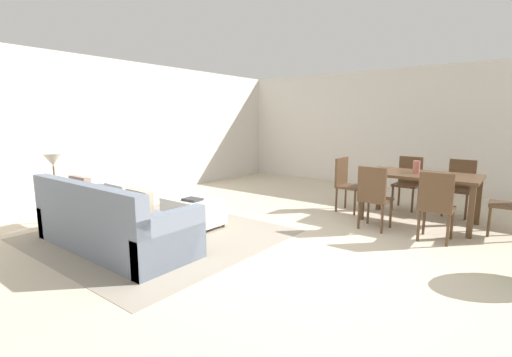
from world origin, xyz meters
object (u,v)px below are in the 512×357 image
object	(u,v)px
side_table	(56,197)
dining_chair_near_left	(374,194)
ottoman_table	(193,210)
dining_table	(420,179)
couch	(111,225)
table_lamp	(53,161)
dining_chair_far_right	(460,184)
dining_chair_head_west	(346,181)
dining_chair_far_left	(408,180)
book_on_ottoman	(192,199)
dining_chair_near_right	(436,203)
vase_centerpiece	(416,167)

from	to	relation	value
side_table	dining_chair_near_left	size ratio (longest dim) A/B	0.62
ottoman_table	dining_table	size ratio (longest dim) A/B	0.58
couch	side_table	xyz separation A→B (m)	(-1.43, -0.01, 0.15)
table_lamp	dining_chair_far_right	size ratio (longest dim) A/B	0.57
couch	dining_chair_head_west	xyz separation A→B (m)	(1.51, 3.49, 0.22)
table_lamp	dining_chair_far_right	xyz separation A→B (m)	(4.55, 4.36, -0.46)
side_table	table_lamp	bearing A→B (deg)	0.00
dining_chair_far_left	dining_chair_far_right	xyz separation A→B (m)	(0.80, 0.02, 0.00)
book_on_ottoman	dining_chair_head_west	bearing A→B (deg)	59.14
ottoman_table	dining_chair_far_right	xyz separation A→B (m)	(3.03, 3.09, 0.29)
dining_chair_near_left	dining_chair_far_left	size ratio (longest dim) A/B	1.00
side_table	dining_chair_head_west	bearing A→B (deg)	49.92
couch	side_table	bearing A→B (deg)	-179.62
couch	dining_chair_far_left	size ratio (longest dim) A/B	2.47
side_table	dining_chair_far_right	xyz separation A→B (m)	(4.55, 4.36, 0.07)
dining_chair_near_right	dining_chair_head_west	bearing A→B (deg)	152.38
ottoman_table	dining_chair_far_left	xyz separation A→B (m)	(2.23, 3.06, 0.29)
couch	dining_table	distance (m)	4.45
ottoman_table	dining_chair_near_left	distance (m)	2.64
couch	book_on_ottoman	xyz separation A→B (m)	(0.14, 1.20, 0.12)
ottoman_table	dining_table	distance (m)	3.48
dining_chair_near_right	dining_chair_far_left	distance (m)	1.83
couch	book_on_ottoman	distance (m)	1.22
ottoman_table	dining_chair_far_right	world-z (taller)	dining_chair_far_right
ottoman_table	side_table	distance (m)	1.99
side_table	book_on_ottoman	xyz separation A→B (m)	(1.58, 1.21, -0.03)
vase_centerpiece	ottoman_table	bearing A→B (deg)	-138.09
table_lamp	dining_chair_head_west	size ratio (longest dim) A/B	0.57
couch	vase_centerpiece	distance (m)	4.44
side_table	couch	bearing A→B (deg)	0.38
table_lamp	dining_chair_far_left	size ratio (longest dim) A/B	0.57
side_table	dining_chair_head_west	xyz separation A→B (m)	(2.95, 3.50, 0.07)
dining_table	book_on_ottoman	size ratio (longest dim) A/B	6.20
table_lamp	dining_chair_far_left	distance (m)	5.75
side_table	table_lamp	world-z (taller)	table_lamp
dining_table	book_on_ottoman	world-z (taller)	dining_table
dining_chair_near_right	book_on_ottoman	distance (m)	3.30
dining_chair_near_right	couch	bearing A→B (deg)	-139.22
couch	ottoman_table	distance (m)	1.27
couch	dining_chair_near_right	xyz separation A→B (m)	(3.09, 2.67, 0.22)
dining_table	vase_centerpiece	world-z (taller)	vase_centerpiece
table_lamp	dining_table	world-z (taller)	table_lamp
couch	table_lamp	xyz separation A→B (m)	(-1.43, -0.01, 0.68)
vase_centerpiece	side_table	bearing A→B (deg)	-138.79
dining_chair_far_left	book_on_ottoman	xyz separation A→B (m)	(-2.17, -3.13, -0.10)
ottoman_table	dining_table	world-z (taller)	dining_table
dining_chair_near_left	dining_chair_head_west	distance (m)	1.10
ottoman_table	dining_chair_far_left	bearing A→B (deg)	53.94
table_lamp	dining_chair_far_left	world-z (taller)	table_lamp
ottoman_table	side_table	world-z (taller)	side_table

